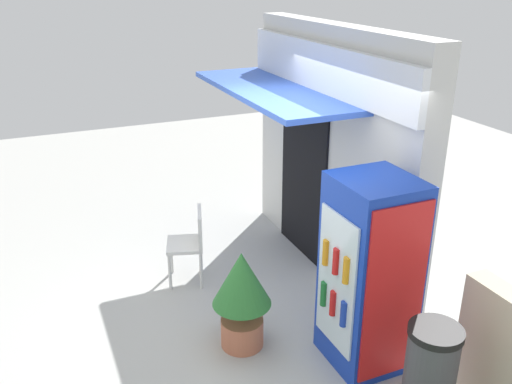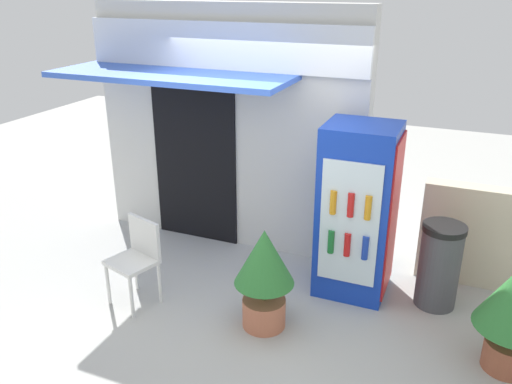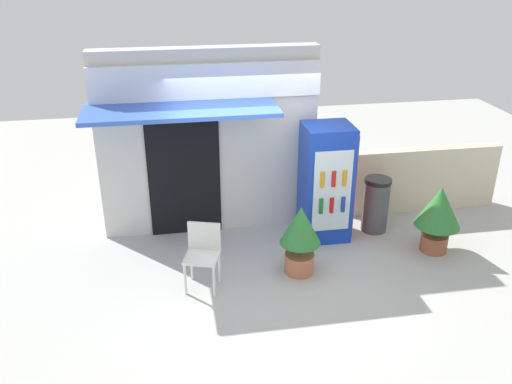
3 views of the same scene
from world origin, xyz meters
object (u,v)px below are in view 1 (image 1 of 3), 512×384
Objects in this scene: plastic_chair at (191,240)px; potted_plant_near_shop at (242,291)px; trash_bin at (430,375)px; drink_cooler at (369,274)px.

potted_plant_near_shop is (1.34, 0.09, 0.08)m from plastic_chair.
plastic_chair is 1.35m from potted_plant_near_shop.
plastic_chair is 1.00× the size of trash_bin.
trash_bin reaches higher than plastic_chair.
plastic_chair is at bearing -151.91° from drink_cooler.
trash_bin is (0.85, 0.03, -0.46)m from drink_cooler.
drink_cooler is 0.97m from trash_bin.
plastic_chair is at bearing -158.98° from trash_bin.
potted_plant_near_shop reaches higher than trash_bin.
drink_cooler is at bearing -177.86° from trash_bin.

